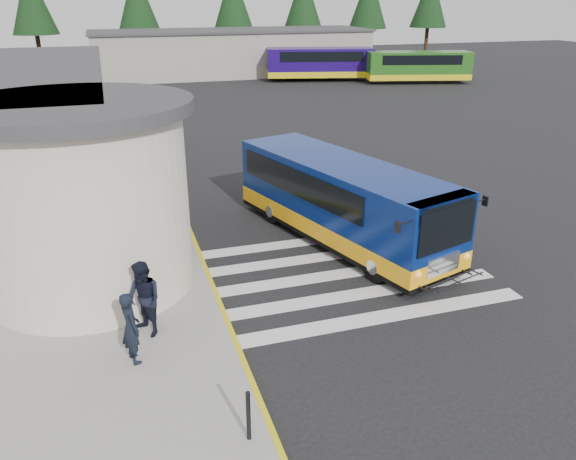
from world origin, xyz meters
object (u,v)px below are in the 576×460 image
object	(u,v)px
pedestrian_b	(144,300)
far_bus_b	(418,65)
transit_bus	(342,204)
pedestrian_a	(131,328)
bollard	(248,416)
far_bus_a	(320,62)

from	to	relation	value
pedestrian_b	far_bus_b	world-z (taller)	far_bus_b
transit_bus	pedestrian_a	distance (m)	8.26
bollard	far_bus_b	distance (m)	45.17
pedestrian_b	far_bus_b	distance (m)	42.83
far_bus_a	transit_bus	bearing A→B (deg)	174.20
far_bus_a	far_bus_b	bearing A→B (deg)	-104.05
far_bus_a	bollard	bearing A→B (deg)	171.58
pedestrian_a	transit_bus	bearing A→B (deg)	-71.70
bollard	far_bus_a	world-z (taller)	far_bus_a
far_bus_b	pedestrian_a	bearing A→B (deg)	157.14
far_bus_b	transit_bus	bearing A→B (deg)	160.96
pedestrian_a	pedestrian_b	distance (m)	1.00
pedestrian_b	pedestrian_a	bearing A→B (deg)	-50.67
pedestrian_b	far_bus_a	xyz separation A→B (m)	(18.49, 37.96, 0.56)
pedestrian_a	bollard	bearing A→B (deg)	-166.76
bollard	far_bus_b	bearing A→B (deg)	56.70
pedestrian_b	far_bus_b	size ratio (longest dim) A/B	0.19
pedestrian_b	far_bus_a	world-z (taller)	far_bus_a
bollard	far_bus_b	world-z (taller)	far_bus_b
pedestrian_a	pedestrian_b	xyz separation A→B (m)	(0.34, 0.94, 0.08)
transit_bus	bollard	size ratio (longest dim) A/B	9.38
transit_bus	pedestrian_b	distance (m)	7.45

